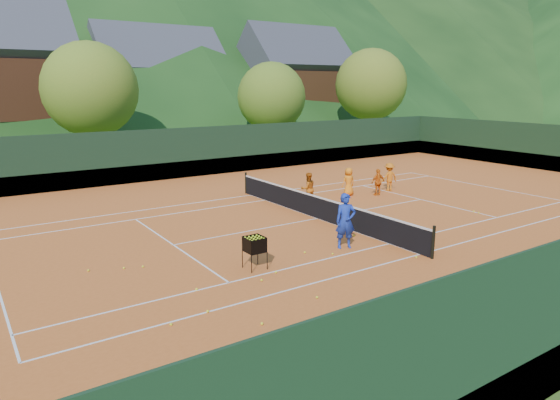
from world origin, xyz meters
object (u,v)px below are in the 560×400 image
chalet_mid (158,90)px  ball_hopper (255,245)px  student_a (308,189)px  student_c (349,182)px  tennis_net (318,207)px  student_b (378,182)px  coach (346,221)px  chalet_right (294,87)px  student_d (389,177)px

chalet_mid → ball_hopper: bearing=-106.6°
ball_hopper → chalet_mid: chalet_mid is taller
student_a → chalet_mid: chalet_mid is taller
student_a → student_c: size_ratio=1.06×
tennis_net → student_b: bearing=19.4°
coach → chalet_right: chalet_right is taller
student_a → student_b: 4.16m
coach → student_a: 6.46m
ball_hopper → chalet_mid: 39.42m
student_c → tennis_net: 4.86m
student_d → chalet_right: chalet_right is taller
tennis_net → chalet_mid: chalet_mid is taller
student_c → chalet_mid: size_ratio=0.11×
student_c → student_d: bearing=176.7°
student_d → chalet_mid: size_ratio=0.12×
student_b → chalet_right: chalet_right is taller
student_a → chalet_right: (18.81, 27.73, 4.48)m
student_b → ball_hopper: (-10.53, -5.43, 0.07)m
student_b → coach: bearing=44.5°
coach → chalet_mid: (7.60, 37.56, 4.02)m
ball_hopper → coach: bearing=-0.1°
student_c → tennis_net: bearing=38.6°
student_d → ball_hopper: (-11.76, -5.86, -0.00)m
student_c → ball_hopper: (-9.26, -6.23, 0.04)m
coach → chalet_mid: bearing=103.2°
coach → tennis_net: 3.93m
student_b → chalet_right: bearing=-111.2°
student_d → ball_hopper: bearing=35.3°
student_b → student_d: (1.22, 0.43, 0.07)m
tennis_net → chalet_right: 36.37m
coach → student_b: size_ratio=1.40×
coach → ball_hopper: 3.61m
student_a → student_d: (5.36, 0.04, -0.01)m
coach → chalet_right: 40.14m
coach → student_c: (5.66, 6.24, -0.24)m
chalet_right → tennis_net: bearing=-123.7°
student_c → tennis_net: size_ratio=0.12×
coach → ball_hopper: size_ratio=1.90×
coach → student_d: 10.04m
coach → student_a: size_ratio=1.26×
student_a → chalet_right: 33.81m
tennis_net → chalet_mid: 34.81m
tennis_net → ball_hopper: size_ratio=12.07×
student_a → student_c: 2.90m
tennis_net → chalet_mid: (6.00, 34.00, 4.47)m
student_a → tennis_net: bearing=71.0°
coach → student_a: (2.79, 5.83, -0.20)m
student_a → student_c: student_a is taller
tennis_net → ball_hopper: bearing=-145.7°
student_c → chalet_mid: 31.67m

